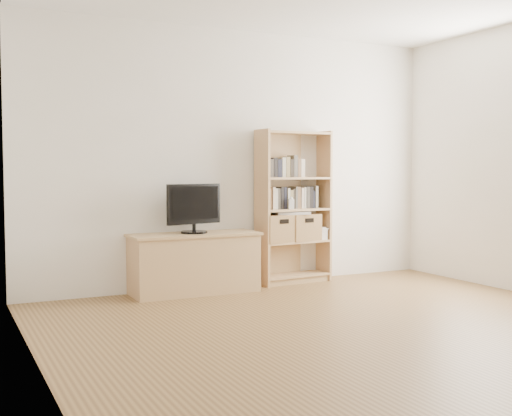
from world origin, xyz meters
TOP-DOWN VIEW (x-y plane):
  - floor at (0.00, 0.00)m, footprint 4.50×5.00m
  - back_wall at (0.00, 2.50)m, footprint 4.50×0.02m
  - left_wall at (-2.25, 0.00)m, footprint 0.02×5.00m
  - tv_stand at (-0.58, 2.27)m, footprint 1.21×0.46m
  - bookshelf at (0.57, 2.36)m, footprint 0.82×0.34m
  - television at (-0.58, 2.27)m, footprint 0.59×0.19m
  - books_row_mid at (0.57, 2.38)m, footprint 0.91×0.26m
  - books_row_upper at (0.39, 2.36)m, footprint 0.39×0.17m
  - baby_monitor at (0.49, 2.26)m, footprint 0.06×0.04m
  - basket_left at (0.36, 2.34)m, footprint 0.37×0.31m
  - basket_right at (0.67, 2.36)m, footprint 0.36×0.31m
  - laptop at (0.53, 2.35)m, footprint 0.40×0.31m
  - magazine_stack at (0.84, 2.37)m, footprint 0.17×0.24m

SIDE VIEW (x-z plane):
  - floor at x=0.00m, z-range -0.01..0.01m
  - tv_stand at x=-0.58m, z-range 0.00..0.55m
  - magazine_stack at x=0.84m, z-range 0.44..0.55m
  - basket_right at x=0.67m, z-range 0.44..0.72m
  - basket_left at x=0.36m, z-range 0.44..0.72m
  - laptop at x=0.53m, z-range 0.72..0.75m
  - bookshelf at x=0.57m, z-range 0.00..1.60m
  - television at x=-0.58m, z-range 0.58..1.05m
  - baby_monitor at x=0.49m, z-range 0.78..0.88m
  - books_row_mid at x=0.57m, z-range 0.78..1.02m
  - books_row_upper at x=0.39m, z-range 1.11..1.31m
  - back_wall at x=0.00m, z-range 0.00..2.60m
  - left_wall at x=-2.25m, z-range 0.00..2.60m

